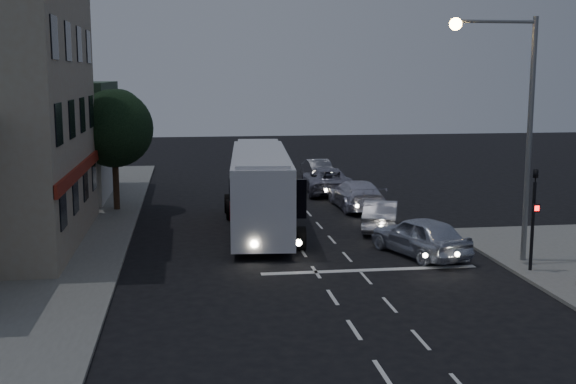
{
  "coord_description": "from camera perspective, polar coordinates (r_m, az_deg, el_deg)",
  "views": [
    {
      "loc": [
        -4.52,
        -22.83,
        7.07
      ],
      "look_at": [
        -0.37,
        6.61,
        2.2
      ],
      "focal_mm": 45.0,
      "sensor_mm": 36.0,
      "label": 1
    }
  ],
  "objects": [
    {
      "name": "tour_bus",
      "position": [
        32.92,
        -2.21,
        0.4
      ],
      "size": [
        3.45,
        12.1,
        3.67
      ],
      "rotation": [
        0.0,
        0.0,
        -0.08
      ],
      "color": "silver",
      "rests_on": "ground"
    },
    {
      "name": "car_sedan_b",
      "position": [
        38.36,
        5.43,
        -0.2
      ],
      "size": [
        2.24,
        5.32,
        1.53
      ],
      "primitive_type": "imported",
      "rotation": [
        0.0,
        0.0,
        3.16
      ],
      "color": "silver",
      "rests_on": "ground"
    },
    {
      "name": "traffic_signal_main",
      "position": [
        26.95,
        18.86,
        -1.14
      ],
      "size": [
        0.25,
        0.35,
        4.1
      ],
      "color": "black",
      "rests_on": "sidewalk_near"
    },
    {
      "name": "car_sedan_a",
      "position": [
        33.22,
        7.36,
        -1.83
      ],
      "size": [
        2.72,
        4.49,
        1.4
      ],
      "primitive_type": "imported",
      "rotation": [
        0.0,
        0.0,
        2.83
      ],
      "color": "#ACABB4",
      "rests_on": "ground"
    },
    {
      "name": "street_tree",
      "position": [
        38.12,
        -13.61,
        5.17
      ],
      "size": [
        4.0,
        4.0,
        6.2
      ],
      "color": "black",
      "rests_on": "sidewalk_far"
    },
    {
      "name": "streetlight",
      "position": [
        27.74,
        17.42,
        6.12
      ],
      "size": [
        3.32,
        0.44,
        9.0
      ],
      "color": "slate",
      "rests_on": "sidewalk_near"
    },
    {
      "name": "car_extra",
      "position": [
        49.11,
        2.26,
        1.84
      ],
      "size": [
        1.62,
        4.27,
        1.39
      ],
      "primitive_type": "imported",
      "rotation": [
        0.0,
        0.0,
        3.18
      ],
      "color": "gray",
      "rests_on": "ground"
    },
    {
      "name": "car_sedan_c",
      "position": [
        43.26,
        3.08,
        0.93
      ],
      "size": [
        2.91,
        5.74,
        1.56
      ],
      "primitive_type": "imported",
      "rotation": [
        0.0,
        0.0,
        3.08
      ],
      "color": "gray",
      "rests_on": "ground"
    },
    {
      "name": "road_markings",
      "position": [
        27.69,
        4.37,
        -5.51
      ],
      "size": [
        8.0,
        30.55,
        0.01
      ],
      "color": "silver",
      "rests_on": "ground"
    },
    {
      "name": "low_building_north",
      "position": [
        43.92,
        -19.84,
        3.95
      ],
      "size": [
        9.4,
        9.4,
        6.5
      ],
      "color": "#BBB9B1",
      "rests_on": "sidewalk_far"
    },
    {
      "name": "ground",
      "position": [
        24.33,
        3.07,
        -7.61
      ],
      "size": [
        120.0,
        120.0,
        0.0
      ],
      "primitive_type": "plane",
      "color": "black"
    },
    {
      "name": "car_suv",
      "position": [
        28.8,
        10.38,
        -3.44
      ],
      "size": [
        3.33,
        5.03,
        1.59
      ],
      "primitive_type": "imported",
      "rotation": [
        0.0,
        0.0,
        3.48
      ],
      "color": "silver",
      "rests_on": "ground"
    }
  ]
}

